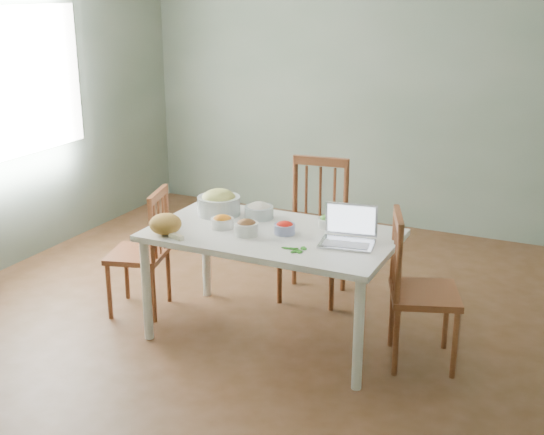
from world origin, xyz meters
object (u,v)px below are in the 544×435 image
at_px(dining_table, 272,285).
at_px(bread_boule, 165,224).
at_px(chair_right, 425,290).
at_px(bowl_squash, 219,202).
at_px(chair_left, 138,251).
at_px(chair_far, 313,232).
at_px(laptop, 347,227).

bearing_deg(dining_table, bread_boule, -152.14).
height_order(chair_right, bowl_squash, chair_right).
xyz_separation_m(chair_right, bowl_squash, (-1.48, 0.09, 0.34)).
bearing_deg(dining_table, bowl_squash, 159.65).
bearing_deg(chair_right, chair_left, 73.95).
relative_size(chair_left, bowl_squash, 3.06).
bearing_deg(chair_far, chair_right, -38.53).
xyz_separation_m(dining_table, chair_right, (0.99, 0.09, 0.11)).
height_order(bread_boule, laptop, laptop).
bearing_deg(dining_table, chair_right, 5.42).
bearing_deg(bread_boule, laptop, 15.33).
xyz_separation_m(chair_far, bread_boule, (-0.60, -1.02, 0.29)).
bearing_deg(dining_table, laptop, -1.35).
bearing_deg(chair_left, dining_table, 76.38).
xyz_separation_m(chair_far, chair_left, (-1.04, -0.75, -0.07)).
bearing_deg(bread_boule, chair_far, 59.54).
bearing_deg(chair_left, chair_right, 77.85).
distance_m(bread_boule, bowl_squash, 0.51).
height_order(chair_left, bowl_squash, bowl_squash).
relative_size(chair_far, laptop, 3.17).
bearing_deg(bowl_squash, dining_table, -20.35).
bearing_deg(laptop, chair_right, 3.54).
relative_size(chair_left, bread_boule, 4.41).
relative_size(bread_boule, bowl_squash, 0.70).
height_order(bread_boule, bowl_squash, bowl_squash).
bearing_deg(chair_far, chair_left, -151.05).
bearing_deg(chair_right, chair_far, 38.36).
bearing_deg(chair_far, bowl_squash, -140.28).
distance_m(chair_left, laptop, 1.60).
distance_m(dining_table, bowl_squash, 0.69).
distance_m(chair_left, bread_boule, 0.62).
xyz_separation_m(bread_boule, laptop, (1.11, 0.30, 0.05)).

